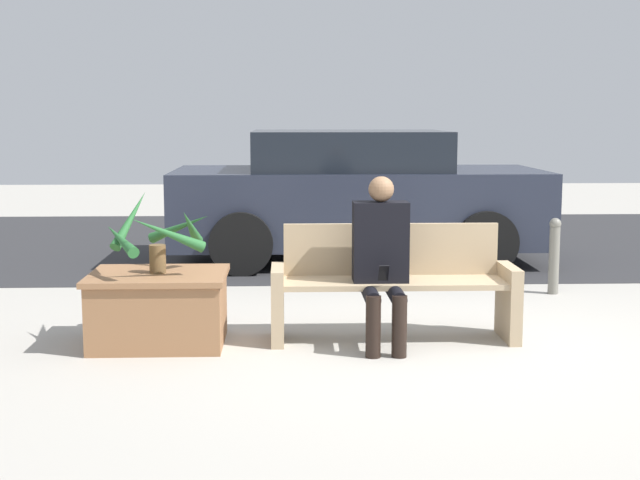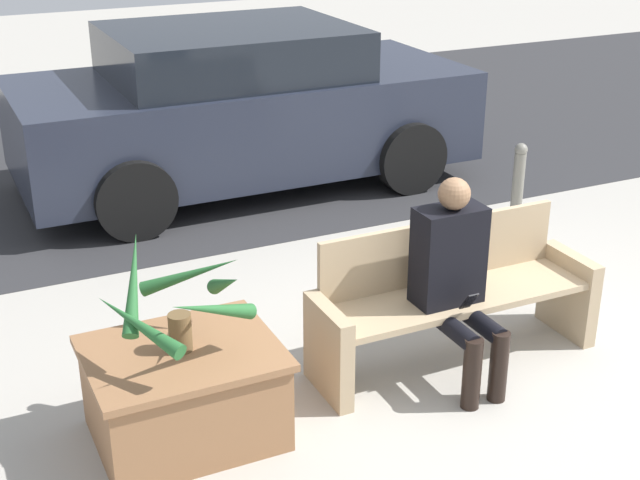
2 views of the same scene
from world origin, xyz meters
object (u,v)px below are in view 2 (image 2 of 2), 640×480
object	(u,v)px
person_seated	(456,274)
parked_car	(241,107)
planter_box	(184,390)
bollard_post	(518,183)
bench	(452,297)
potted_plant	(180,300)

from	to	relation	value
person_seated	parked_car	size ratio (longest dim) A/B	0.30
planter_box	bollard_post	world-z (taller)	bollard_post
parked_car	bench	bearing A→B (deg)	-89.98
bench	bollard_post	world-z (taller)	bench
potted_plant	person_seated	bearing A→B (deg)	-2.02
bollard_post	person_seated	bearing A→B (deg)	-135.35
bench	potted_plant	distance (m)	1.74
person_seated	parked_car	xyz separation A→B (m)	(0.10, 3.71, 0.08)
bench	potted_plant	bearing A→B (deg)	-176.00
person_seated	potted_plant	xyz separation A→B (m)	(-1.59, 0.06, 0.16)
potted_plant	bollard_post	xyz separation A→B (m)	(3.37, 1.71, -0.44)
bench	person_seated	size ratio (longest dim) A/B	1.48
planter_box	potted_plant	distance (m)	0.53
bench	person_seated	world-z (taller)	person_seated
bench	parked_car	bearing A→B (deg)	90.02
person_seated	planter_box	size ratio (longest dim) A/B	1.24
potted_plant	bollard_post	size ratio (longest dim) A/B	1.13
potted_plant	parked_car	bearing A→B (deg)	65.18
bench	person_seated	distance (m)	0.32
bench	parked_car	xyz separation A→B (m)	(-0.00, 3.53, 0.32)
bench	person_seated	bearing A→B (deg)	-121.28
bench	parked_car	distance (m)	3.55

